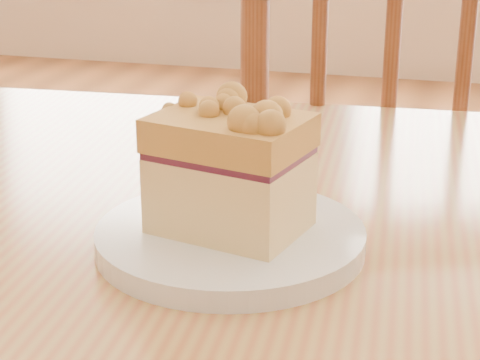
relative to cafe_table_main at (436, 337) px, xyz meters
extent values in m
cube|color=#AF8844|center=(0.00, 0.00, 0.07)|extent=(1.33, 0.93, 0.04)
cylinder|color=#38200F|center=(-0.59, 0.32, -0.30)|extent=(0.06, 0.06, 0.71)
cube|color=brown|center=(-0.13, 0.63, -0.18)|extent=(0.53, 0.53, 0.04)
cylinder|color=brown|center=(0.00, 0.84, -0.44)|extent=(0.04, 0.04, 0.45)
cylinder|color=brown|center=(-0.35, 0.76, -0.44)|extent=(0.04, 0.04, 0.45)
cylinder|color=brown|center=(-0.26, 0.39, 0.06)|extent=(0.04, 0.04, 0.49)
cylinder|color=brown|center=(0.00, 0.45, 0.05)|extent=(0.02, 0.02, 0.42)
cylinder|color=brown|center=(-0.09, 0.43, 0.05)|extent=(0.02, 0.02, 0.42)
cylinder|color=brown|center=(-0.18, 0.41, 0.05)|extent=(0.02, 0.02, 0.42)
cylinder|color=white|center=(-0.17, -0.06, 0.10)|extent=(0.22, 0.22, 0.02)
cylinder|color=white|center=(-0.17, -0.06, 0.10)|extent=(0.15, 0.15, 0.01)
cube|color=#F9D98D|center=(-0.17, -0.06, 0.14)|extent=(0.13, 0.11, 0.06)
cube|color=#481429|center=(-0.17, -0.06, 0.17)|extent=(0.13, 0.11, 0.01)
cube|color=#C28C3D|center=(-0.17, -0.06, 0.19)|extent=(0.13, 0.11, 0.03)
sphere|color=#C28C3D|center=(-0.15, -0.03, 0.21)|extent=(0.01, 0.01, 0.01)
sphere|color=#C28C3D|center=(-0.20, -0.08, 0.21)|extent=(0.02, 0.02, 0.02)
sphere|color=#C28C3D|center=(-0.17, -0.08, 0.21)|extent=(0.02, 0.02, 0.02)
sphere|color=#C28C3D|center=(-0.21, -0.08, 0.21)|extent=(0.01, 0.01, 0.01)
sphere|color=#C28C3D|center=(-0.22, -0.08, 0.21)|extent=(0.02, 0.02, 0.02)
sphere|color=#C28C3D|center=(-0.21, -0.04, 0.21)|extent=(0.02, 0.02, 0.02)
sphere|color=#C28C3D|center=(-0.20, -0.08, 0.21)|extent=(0.02, 0.02, 0.02)
sphere|color=#C28C3D|center=(-0.15, -0.06, 0.21)|extent=(0.03, 0.03, 0.03)
sphere|color=#C28C3D|center=(-0.13, -0.06, 0.21)|extent=(0.02, 0.02, 0.02)
sphere|color=#C28C3D|center=(-0.19, -0.03, 0.21)|extent=(0.02, 0.02, 0.02)
sphere|color=#C28C3D|center=(-0.16, -0.06, 0.21)|extent=(0.02, 0.02, 0.02)
sphere|color=#C28C3D|center=(-0.14, -0.10, 0.21)|extent=(0.01, 0.01, 0.01)
sphere|color=#C28C3D|center=(-0.18, -0.09, 0.21)|extent=(0.02, 0.02, 0.02)
sphere|color=#C28C3D|center=(-0.14, -0.09, 0.21)|extent=(0.02, 0.02, 0.02)
sphere|color=#C28C3D|center=(-0.23, -0.06, 0.19)|extent=(0.01, 0.01, 0.01)
sphere|color=#C28C3D|center=(-0.22, -0.02, 0.16)|extent=(0.02, 0.02, 0.02)
sphere|color=#C28C3D|center=(-0.23, -0.07, 0.17)|extent=(0.01, 0.01, 0.01)
sphere|color=#C28C3D|center=(-0.23, -0.04, 0.19)|extent=(0.02, 0.02, 0.02)
sphere|color=#C28C3D|center=(-0.22, -0.03, 0.16)|extent=(0.01, 0.01, 0.01)
camera|label=1|loc=(0.00, -0.65, 0.38)|focal=62.00mm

